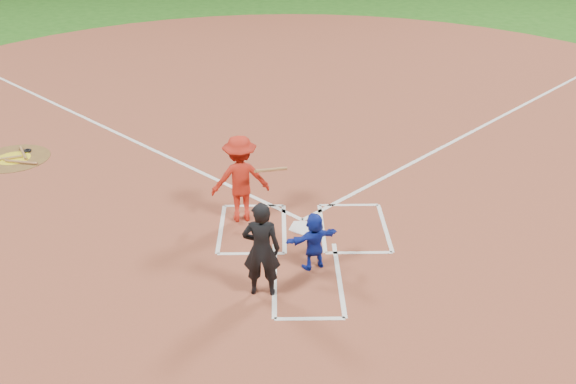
{
  "coord_description": "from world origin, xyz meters",
  "views": [
    {
      "loc": [
        -0.47,
        -10.74,
        6.29
      ],
      "look_at": [
        -0.3,
        -0.4,
        1.0
      ],
      "focal_mm": 40.0,
      "sensor_mm": 36.0,
      "label": 1
    }
  ],
  "objects_px": {
    "on_deck_circle": "(13,158)",
    "batter_at_plate": "(240,179)",
    "umpire": "(261,249)",
    "home_plate": "(303,227)",
    "catcher": "(314,241)"
  },
  "relations": [
    {
      "from": "home_plate",
      "to": "batter_at_plate",
      "type": "bearing_deg",
      "value": -17.78
    },
    {
      "from": "on_deck_circle",
      "to": "umpire",
      "type": "bearing_deg",
      "value": -42.11
    },
    {
      "from": "catcher",
      "to": "umpire",
      "type": "distance_m",
      "value": 1.19
    },
    {
      "from": "on_deck_circle",
      "to": "catcher",
      "type": "distance_m",
      "value": 8.45
    },
    {
      "from": "home_plate",
      "to": "catcher",
      "type": "xyz_separation_m",
      "value": [
        0.13,
        -1.35,
        0.52
      ]
    },
    {
      "from": "on_deck_circle",
      "to": "batter_at_plate",
      "type": "relative_size",
      "value": 0.97
    },
    {
      "from": "home_plate",
      "to": "catcher",
      "type": "distance_m",
      "value": 1.45
    },
    {
      "from": "umpire",
      "to": "home_plate",
      "type": "bearing_deg",
      "value": -106.77
    },
    {
      "from": "on_deck_circle",
      "to": "umpire",
      "type": "height_order",
      "value": "umpire"
    },
    {
      "from": "on_deck_circle",
      "to": "batter_at_plate",
      "type": "bearing_deg",
      "value": -28.19
    },
    {
      "from": "home_plate",
      "to": "on_deck_circle",
      "type": "xyz_separation_m",
      "value": [
        -6.83,
        3.4,
        -0.0
      ]
    },
    {
      "from": "home_plate",
      "to": "batter_at_plate",
      "type": "height_order",
      "value": "batter_at_plate"
    },
    {
      "from": "on_deck_circle",
      "to": "batter_at_plate",
      "type": "height_order",
      "value": "batter_at_plate"
    },
    {
      "from": "on_deck_circle",
      "to": "catcher",
      "type": "relative_size",
      "value": 1.62
    },
    {
      "from": "home_plate",
      "to": "umpire",
      "type": "height_order",
      "value": "umpire"
    }
  ]
}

